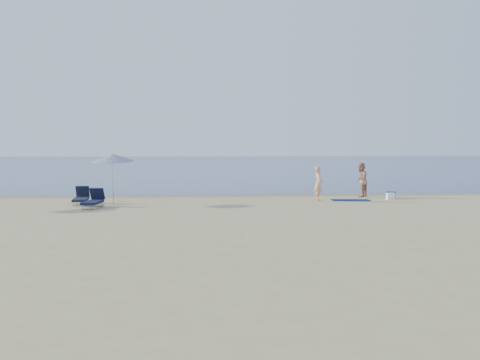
% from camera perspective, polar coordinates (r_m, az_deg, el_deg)
% --- Properties ---
extents(ground, '(160.00, 160.00, 0.00)m').
position_cam_1_polar(ground, '(12.65, 13.64, -8.30)').
color(ground, tan).
rests_on(ground, ground).
extents(sea, '(240.00, 160.00, 0.01)m').
position_cam_1_polar(sea, '(111.84, -3.11, 1.74)').
color(sea, '#0D1F53').
rests_on(sea, ground).
extents(wet_sand_strip, '(240.00, 1.60, 0.00)m').
position_cam_1_polar(wet_sand_strip, '(31.49, 2.19, -1.48)').
color(wet_sand_strip, '#847254').
rests_on(wet_sand_strip, ground).
extents(person_left, '(0.42, 0.62, 1.65)m').
position_cam_1_polar(person_left, '(28.58, 7.44, -0.31)').
color(person_left, '#E09E7E').
rests_on(person_left, ground).
extents(person_right, '(1.03, 1.07, 1.74)m').
position_cam_1_polar(person_right, '(31.11, 11.39, 0.01)').
color(person_right, tan).
rests_on(person_right, ground).
extents(beach_towel, '(1.87, 1.19, 0.03)m').
position_cam_1_polar(beach_towel, '(29.04, 10.42, -1.88)').
color(beach_towel, '#0F1D4B').
rests_on(beach_towel, ground).
extents(white_bag, '(0.36, 0.31, 0.31)m').
position_cam_1_polar(white_bag, '(29.87, 14.08, -1.51)').
color(white_bag, white).
rests_on(white_bag, ground).
extents(blue_cooler, '(0.57, 0.50, 0.34)m').
position_cam_1_polar(blue_cooler, '(30.71, 14.10, -1.37)').
color(blue_cooler, '#1E4EA3').
rests_on(blue_cooler, ground).
extents(umbrella_near, '(2.22, 2.23, 2.36)m').
position_cam_1_polar(umbrella_near, '(27.26, -11.95, 2.08)').
color(umbrella_near, silver).
rests_on(umbrella_near, ground).
extents(lounger_left, '(0.69, 1.83, 0.79)m').
position_cam_1_polar(lounger_left, '(27.31, -14.84, -1.66)').
color(lounger_left, '#121A32').
rests_on(lounger_left, ground).
extents(lounger_right, '(0.78, 1.86, 0.80)m').
position_cam_1_polar(lounger_right, '(25.72, -13.74, -1.93)').
color(lounger_right, black).
rests_on(lounger_right, ground).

